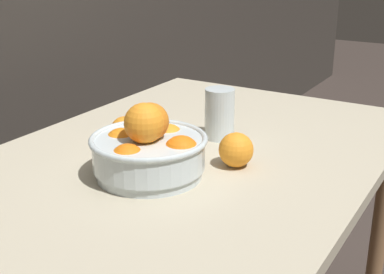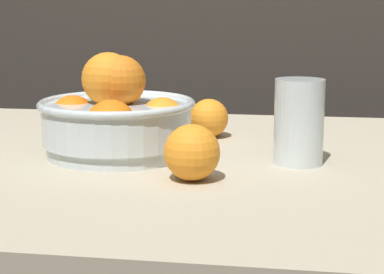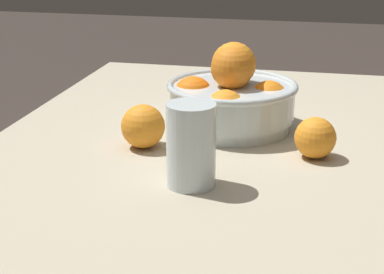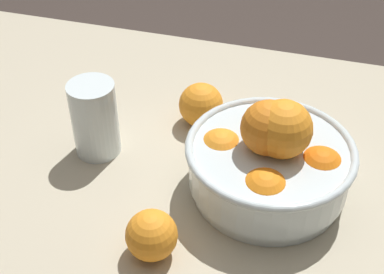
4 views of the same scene
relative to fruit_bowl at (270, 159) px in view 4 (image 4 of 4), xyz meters
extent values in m
cube|color=#B7AD93|center=(0.14, 0.00, -0.07)|extent=(1.25, 0.83, 0.03)
cylinder|color=#936B47|center=(0.71, -0.35, -0.44)|extent=(0.05, 0.05, 0.69)
cylinder|color=silver|center=(0.00, 0.00, -0.05)|extent=(0.22, 0.22, 0.02)
cylinder|color=silver|center=(0.00, 0.00, -0.01)|extent=(0.23, 0.23, 0.06)
torus|color=silver|center=(0.00, 0.00, 0.02)|extent=(0.25, 0.25, 0.01)
sphere|color=orange|center=(0.07, 0.00, 0.00)|extent=(0.07, 0.07, 0.07)
sphere|color=orange|center=(0.00, 0.07, 0.00)|extent=(0.07, 0.07, 0.07)
sphere|color=orange|center=(-0.07, 0.01, 0.00)|extent=(0.07, 0.07, 0.07)
sphere|color=orange|center=(0.01, -0.07, 0.00)|extent=(0.08, 0.08, 0.08)
sphere|color=orange|center=(0.01, 0.00, 0.06)|extent=(0.08, 0.08, 0.08)
sphere|color=orange|center=(-0.01, 0.00, 0.06)|extent=(0.08, 0.08, 0.08)
cylinder|color=#F4A314|center=(0.28, -0.01, -0.01)|extent=(0.06, 0.06, 0.10)
cylinder|color=silver|center=(0.28, -0.01, 0.00)|extent=(0.07, 0.07, 0.13)
sphere|color=orange|center=(0.14, -0.13, -0.02)|extent=(0.08, 0.08, 0.08)
sphere|color=orange|center=(0.12, 0.16, -0.02)|extent=(0.07, 0.07, 0.07)
camera|label=1|loc=(-0.84, -0.60, 0.40)|focal=50.00mm
camera|label=2|loc=(0.27, -0.96, 0.17)|focal=60.00mm
camera|label=3|loc=(1.15, 0.18, 0.33)|focal=60.00mm
camera|label=4|loc=(-0.05, 0.59, 0.51)|focal=50.00mm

